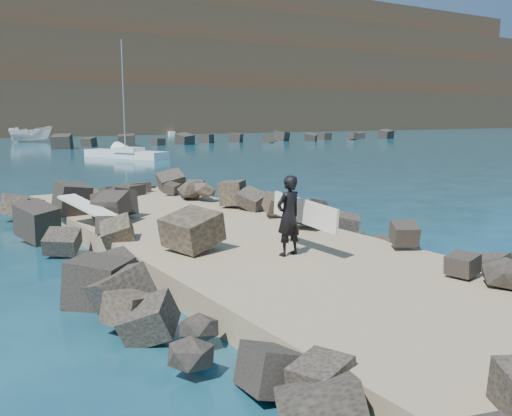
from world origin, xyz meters
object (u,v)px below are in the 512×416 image
object	(u,v)px
surfer_with_board	(291,215)
radome	(291,1)
sailboat_c	(126,154)
boat_imported	(31,134)
surfboard_resting	(90,212)

from	to	relation	value
surfer_with_board	radome	size ratio (longest dim) A/B	0.13
radome	sailboat_c	world-z (taller)	radome
boat_imported	surfer_with_board	distance (m)	75.23
surfer_with_board	boat_imported	bearing A→B (deg)	82.94
surfboard_resting	surfer_with_board	bearing A→B (deg)	-83.19
surfer_with_board	sailboat_c	bearing A→B (deg)	75.40
surfboard_resting	surfer_with_board	world-z (taller)	surfer_with_board
radome	sailboat_c	size ratio (longest dim) A/B	1.72
boat_imported	radome	distance (m)	137.44
surfboard_resting	radome	distance (m)	193.42
boat_imported	surfer_with_board	world-z (taller)	surfer_with_board
surfboard_resting	boat_imported	size ratio (longest dim) A/B	0.40
surfboard_resting	radome	bearing A→B (deg)	32.60
sailboat_c	surfer_with_board	bearing A→B (deg)	-104.60
boat_imported	radome	world-z (taller)	radome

